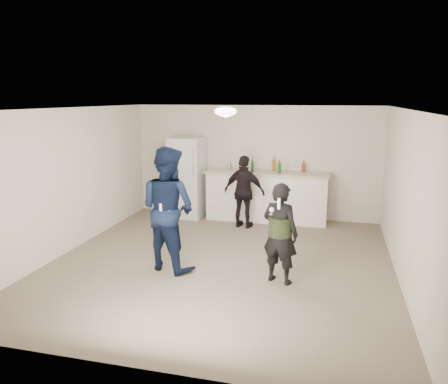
% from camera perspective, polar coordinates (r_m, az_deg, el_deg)
% --- Properties ---
extents(floor, '(6.00, 6.00, 0.00)m').
position_cam_1_polar(floor, '(7.31, -0.39, -9.17)').
color(floor, '#6B5B4C').
rests_on(floor, ground).
extents(ceiling, '(6.00, 6.00, 0.00)m').
position_cam_1_polar(ceiling, '(6.81, -0.42, 10.82)').
color(ceiling, silver).
rests_on(ceiling, wall_back).
extents(wall_back, '(6.00, 0.00, 6.00)m').
position_cam_1_polar(wall_back, '(9.84, 4.02, 3.94)').
color(wall_back, beige).
rests_on(wall_back, floor).
extents(wall_front, '(6.00, 0.00, 6.00)m').
position_cam_1_polar(wall_front, '(4.22, -10.84, -7.67)').
color(wall_front, beige).
rests_on(wall_front, floor).
extents(wall_left, '(0.00, 6.00, 6.00)m').
position_cam_1_polar(wall_left, '(8.08, -19.63, 1.42)').
color(wall_left, beige).
rests_on(wall_left, floor).
extents(wall_right, '(0.00, 6.00, 6.00)m').
position_cam_1_polar(wall_right, '(6.81, 22.58, -0.74)').
color(wall_right, beige).
rests_on(wall_right, floor).
extents(counter, '(2.60, 0.56, 1.05)m').
position_cam_1_polar(counter, '(9.60, 5.56, -0.70)').
color(counter, white).
rests_on(counter, floor).
extents(counter_top, '(2.68, 0.64, 0.04)m').
position_cam_1_polar(counter_top, '(9.49, 5.62, 2.51)').
color(counter_top, beige).
rests_on(counter_top, counter).
extents(fridge, '(0.70, 0.70, 1.80)m').
position_cam_1_polar(fridge, '(9.88, -4.87, 1.91)').
color(fridge, white).
rests_on(fridge, floor).
extents(fridge_handle, '(0.02, 0.02, 0.60)m').
position_cam_1_polar(fridge_handle, '(9.38, -4.03, 3.84)').
color(fridge_handle, silver).
rests_on(fridge_handle, fridge).
extents(ceiling_dome, '(0.36, 0.36, 0.16)m').
position_cam_1_polar(ceiling_dome, '(7.10, 0.20, 10.48)').
color(ceiling_dome, white).
rests_on(ceiling_dome, ceiling).
extents(shaker, '(0.08, 0.08, 0.17)m').
position_cam_1_polar(shaker, '(9.69, 0.73, 3.40)').
color(shaker, '#A9A9AE').
rests_on(shaker, counter_top).
extents(man, '(1.14, 1.02, 1.95)m').
position_cam_1_polar(man, '(6.85, -7.33, -2.18)').
color(man, '#102043').
rests_on(man, floor).
extents(woman, '(0.63, 0.52, 1.50)m').
position_cam_1_polar(woman, '(6.39, 7.35, -5.37)').
color(woman, black).
rests_on(woman, floor).
extents(camo_shorts, '(0.34, 0.34, 0.28)m').
position_cam_1_polar(camo_shorts, '(6.36, 7.37, -4.49)').
color(camo_shorts, '#2B3A1A').
rests_on(camo_shorts, woman).
extents(spectator, '(0.94, 0.53, 1.51)m').
position_cam_1_polar(spectator, '(9.02, 2.66, 0.00)').
color(spectator, black).
rests_on(spectator, floor).
extents(remote_man, '(0.04, 0.04, 0.15)m').
position_cam_1_polar(remote_man, '(6.58, -8.24, -2.13)').
color(remote_man, silver).
rests_on(remote_man, man).
extents(nunchuk_man, '(0.07, 0.07, 0.07)m').
position_cam_1_polar(nunchuk_man, '(6.58, -7.15, -2.72)').
color(nunchuk_man, white).
rests_on(nunchuk_man, man).
extents(remote_woman, '(0.04, 0.04, 0.15)m').
position_cam_1_polar(remote_woman, '(6.01, 7.18, -1.52)').
color(remote_woman, white).
rests_on(remote_woman, woman).
extents(nunchuk_woman, '(0.07, 0.07, 0.07)m').
position_cam_1_polar(nunchuk_woman, '(6.08, 6.26, -2.31)').
color(nunchuk_woman, white).
rests_on(nunchuk_woman, woman).
extents(bottle_cluster, '(1.15, 0.36, 0.25)m').
position_cam_1_polar(bottle_cluster, '(9.49, 6.60, 3.27)').
color(bottle_cluster, '#164F24').
rests_on(bottle_cluster, counter_top).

